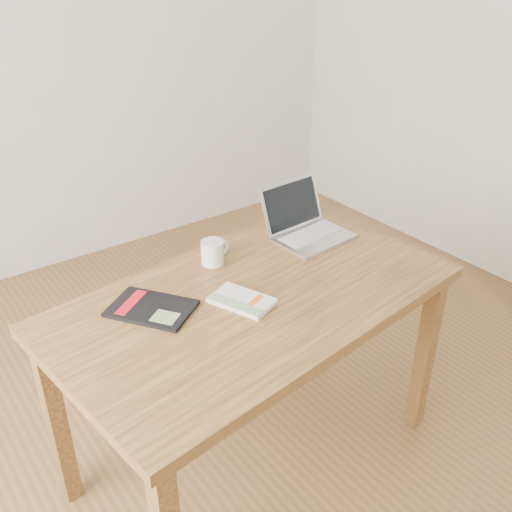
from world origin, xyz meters
TOP-DOWN VIEW (x-y plane):
  - room at (-0.07, 0.00)m, footprint 4.04×4.04m
  - desk at (0.02, 0.04)m, footprint 1.40×0.90m
  - white_guidebook at (-0.05, 0.02)m, footprint 0.19×0.23m
  - black_guidebook at (-0.30, 0.15)m, footprint 0.29×0.31m
  - laptop at (0.43, 0.26)m, footprint 0.30×0.29m
  - coffee_mug at (0.02, 0.29)m, footprint 0.12×0.08m

SIDE VIEW (x-z plane):
  - desk at x=0.02m, z-range 0.29..1.04m
  - black_guidebook at x=-0.30m, z-range 0.75..0.76m
  - white_guidebook at x=-0.05m, z-range 0.75..0.77m
  - laptop at x=0.43m, z-range 0.70..0.89m
  - coffee_mug at x=0.02m, z-range 0.75..0.84m
  - room at x=-0.07m, z-range 0.01..2.71m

